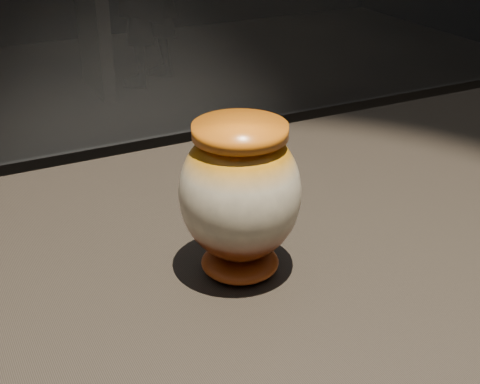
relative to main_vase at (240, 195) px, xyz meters
name	(u,v)px	position (x,y,z in m)	size (l,w,h in m)	color
main_vase	(240,195)	(0.00, 0.00, 0.00)	(0.15, 0.15, 0.19)	#612108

